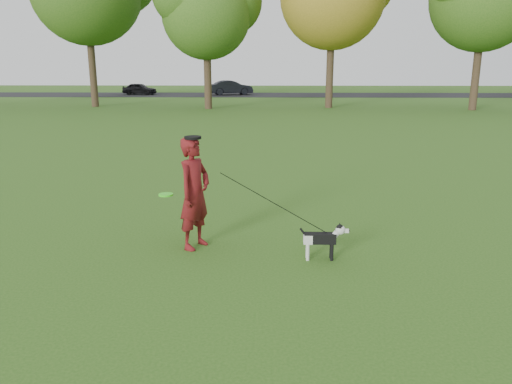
{
  "coord_description": "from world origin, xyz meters",
  "views": [
    {
      "loc": [
        -0.11,
        -7.54,
        2.94
      ],
      "look_at": [
        -0.28,
        0.12,
        0.95
      ],
      "focal_mm": 35.0,
      "sensor_mm": 36.0,
      "label": 1
    }
  ],
  "objects_px": {
    "car_left": "(140,89)",
    "dog": "(324,237)",
    "man": "(195,193)",
    "car_mid": "(231,88)"
  },
  "relations": [
    {
      "from": "car_left",
      "to": "dog",
      "type": "bearing_deg",
      "value": -149.38
    },
    {
      "from": "car_left",
      "to": "car_mid",
      "type": "distance_m",
      "value": 8.63
    },
    {
      "from": "man",
      "to": "car_left",
      "type": "relative_size",
      "value": 0.57
    },
    {
      "from": "dog",
      "to": "man",
      "type": "bearing_deg",
      "value": 166.29
    },
    {
      "from": "dog",
      "to": "car_mid",
      "type": "bearing_deg",
      "value": 96.1
    },
    {
      "from": "car_mid",
      "to": "car_left",
      "type": "bearing_deg",
      "value": 72.51
    },
    {
      "from": "car_left",
      "to": "car_mid",
      "type": "bearing_deg",
      "value": -77.16
    },
    {
      "from": "man",
      "to": "dog",
      "type": "xyz_separation_m",
      "value": [
        2.03,
        -0.5,
        -0.55
      ]
    },
    {
      "from": "man",
      "to": "car_mid",
      "type": "xyz_separation_m",
      "value": [
        -2.28,
        39.83,
        -0.23
      ]
    },
    {
      "from": "man",
      "to": "car_mid",
      "type": "height_order",
      "value": "man"
    }
  ]
}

